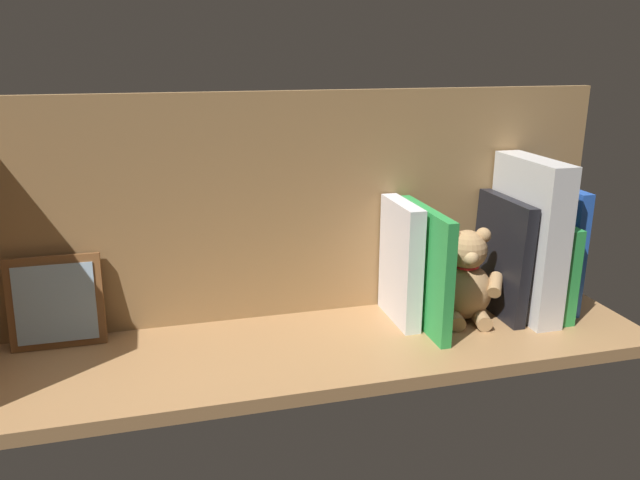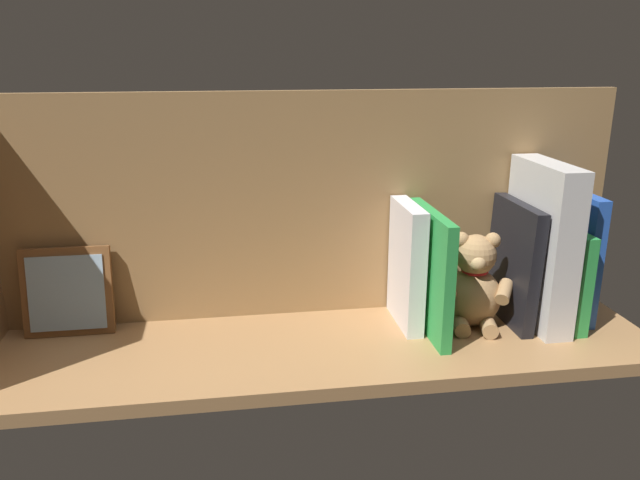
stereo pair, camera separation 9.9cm
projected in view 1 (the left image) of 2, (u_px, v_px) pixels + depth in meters
The scene contains 10 objects.
ground_plane at pixel (320, 347), 104.53cm from camera, with size 111.66×30.55×2.20cm, color #A87A4C.
shelf_back_panel at pixel (301, 206), 110.36cm from camera, with size 111.66×1.50×39.96cm, color #9A7447.
book_0 at pixel (556, 246), 116.33cm from camera, with size 2.39×14.79×22.81cm, color blue.
book_1 at pixel (544, 264), 115.04cm from camera, with size 2.40×17.68×17.34cm, color green.
dictionary_thick_white at pixel (528, 238), 111.86cm from camera, with size 4.92×18.47×28.51cm, color silver.
book_2 at pixel (501, 256), 112.83cm from camera, with size 2.20×16.58×21.47cm, color black.
teddy_bear at pixel (465, 279), 110.93cm from camera, with size 13.34×12.26×16.87cm.
book_3 at pixel (424, 268), 107.50cm from camera, with size 1.83×19.91×21.10cm, color green.
book_4 at pixel (401, 262), 109.55cm from camera, with size 2.90×13.67×21.63cm, color silver.
picture_frame_leaning at pixel (56, 302), 100.93cm from camera, with size 14.66×3.69×15.10cm.
Camera 1 is at (24.06, 91.50, 46.82)cm, focal length 35.13 mm.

